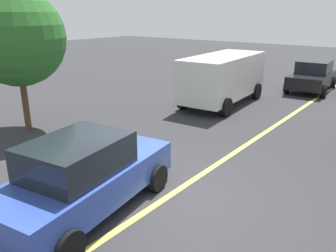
% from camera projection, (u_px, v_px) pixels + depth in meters
% --- Properties ---
extents(ground_plane, '(80.00, 80.00, 0.00)m').
position_uv_depth(ground_plane, '(164.00, 199.00, 7.70)').
color(ground_plane, '#2D2D30').
extents(lane_marking_centre, '(28.00, 0.16, 0.01)m').
position_uv_depth(lane_marking_centre, '(228.00, 157.00, 9.95)').
color(lane_marking_centre, '#E0D14C').
extents(white_van, '(5.33, 2.57, 2.20)m').
position_uv_depth(white_van, '(223.00, 76.00, 15.36)').
color(white_van, silver).
rests_on(white_van, ground_plane).
extents(car_black_far_lane, '(4.16, 2.22, 1.58)m').
position_uv_depth(car_black_far_lane, '(312.00, 76.00, 18.20)').
color(car_black_far_lane, black).
rests_on(car_black_far_lane, ground_plane).
extents(car_blue_crossing, '(4.44, 2.44, 1.67)m').
position_uv_depth(car_blue_crossing, '(84.00, 176.00, 7.00)').
color(car_blue_crossing, '#2D479E').
rests_on(car_blue_crossing, ground_plane).
extents(tree_left_verge, '(3.23, 3.23, 4.83)m').
position_uv_depth(tree_left_verge, '(16.00, 38.00, 11.28)').
color(tree_left_verge, '#513823').
rests_on(tree_left_verge, ground_plane).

